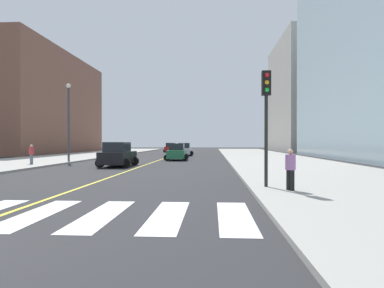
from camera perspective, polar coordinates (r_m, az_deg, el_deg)
sidewalk_kerb_east at (r=25.80m, az=18.13°, el=-3.87°), size 10.00×120.00×0.15m
crosswalk_paint at (r=10.75m, az=-29.12°, el=-10.32°), size 13.50×4.00×0.01m
lane_divider_paint at (r=45.30m, az=-3.73°, el=-2.10°), size 0.16×80.00×0.01m
parking_garage_concrete at (r=74.74m, az=21.24°, el=7.62°), size 18.00×24.00×22.80m
low_rise_brick_west at (r=67.04m, az=-26.14°, el=6.19°), size 16.00×32.00×17.56m
car_red_nearest at (r=62.02m, az=-3.63°, el=-0.66°), size 2.58×4.01×1.76m
car_green_second at (r=35.81m, az=-2.63°, el=-1.43°), size 2.57×4.06×1.79m
car_silver_third at (r=46.89m, az=-1.33°, el=-0.99°), size 2.55×4.05×1.80m
car_black_fourth at (r=27.29m, az=-12.54°, el=-1.86°), size 2.76×4.40×1.96m
traffic_light_near_corner at (r=14.07m, az=12.56°, el=6.46°), size 0.36×0.41×4.74m
pedestrian_waiting_east at (r=13.22m, az=16.45°, el=-3.88°), size 0.39×0.39×1.56m
pedestrian_walking_west at (r=30.52m, az=-25.72°, el=-1.44°), size 0.39×0.39×1.59m
street_lamp at (r=34.40m, az=-20.32°, el=4.62°), size 0.44×0.44×7.43m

